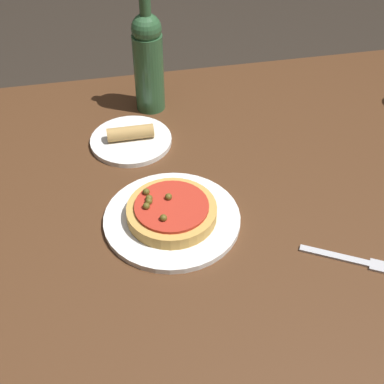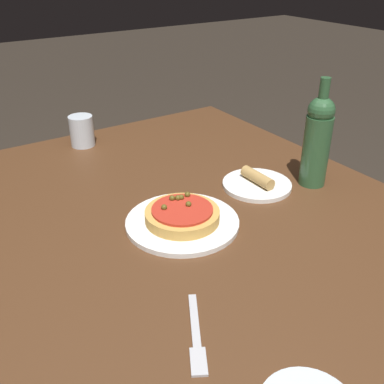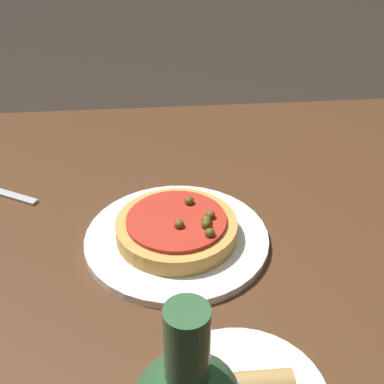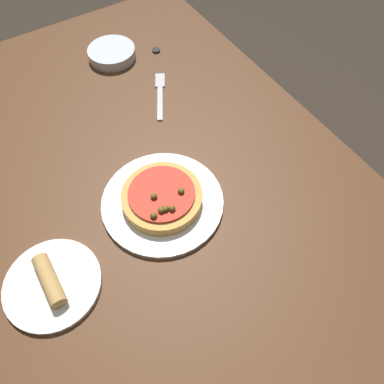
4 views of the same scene
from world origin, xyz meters
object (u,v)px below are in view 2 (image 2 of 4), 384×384
object	(u,v)px
dinner_plate	(182,222)
water_cup	(82,131)
wine_bottle	(317,139)
side_plate	(257,183)
dining_table	(210,250)
pizza	(182,214)
fork	(196,337)

from	to	relation	value
dinner_plate	water_cup	xyz separation A→B (m)	(-0.59, -0.01, 0.04)
dinner_plate	wine_bottle	size ratio (longest dim) A/B	0.91
wine_bottle	side_plate	size ratio (longest dim) A/B	1.57
dining_table	side_plate	bearing A→B (deg)	111.92
dining_table	dinner_plate	bearing A→B (deg)	-123.13
dinner_plate	dining_table	bearing A→B (deg)	56.87
water_cup	side_plate	distance (m)	0.61
dining_table	dinner_plate	xyz separation A→B (m)	(-0.04, -0.06, 0.08)
dinner_plate	water_cup	world-z (taller)	water_cup
dinner_plate	side_plate	bearing A→B (deg)	100.31
dinner_plate	wine_bottle	world-z (taller)	wine_bottle
water_cup	pizza	bearing A→B (deg)	1.47
wine_bottle	side_plate	distance (m)	0.20
dining_table	pizza	world-z (taller)	pizza
pizza	water_cup	size ratio (longest dim) A/B	1.75
dinner_plate	water_cup	size ratio (longest dim) A/B	2.68
pizza	side_plate	world-z (taller)	pizza
water_cup	fork	size ratio (longest dim) A/B	0.60
dinner_plate	pizza	size ratio (longest dim) A/B	1.53
side_plate	pizza	bearing A→B (deg)	-79.80
dinner_plate	side_plate	world-z (taller)	side_plate
pizza	dinner_plate	bearing A→B (deg)	-18.03
side_plate	water_cup	bearing A→B (deg)	-152.08
dining_table	water_cup	bearing A→B (deg)	-173.48
wine_bottle	water_cup	world-z (taller)	wine_bottle
dining_table	side_plate	xyz separation A→B (m)	(-0.09, 0.21, 0.09)
dining_table	pizza	xyz separation A→B (m)	(-0.04, -0.06, 0.10)
wine_bottle	fork	xyz separation A→B (m)	(0.29, -0.58, -0.13)
dinner_plate	pizza	xyz separation A→B (m)	(-0.00, 0.00, 0.02)
dinner_plate	pizza	bearing A→B (deg)	161.97
wine_bottle	water_cup	xyz separation A→B (m)	(-0.61, -0.43, -0.08)
pizza	wine_bottle	size ratio (longest dim) A/B	0.60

